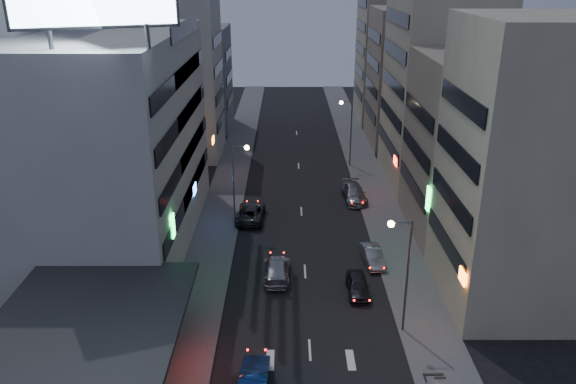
{
  "coord_description": "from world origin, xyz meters",
  "views": [
    {
      "loc": [
        -1.46,
        -25.5,
        22.59
      ],
      "look_at": [
        -1.37,
        15.18,
        6.4
      ],
      "focal_mm": 35.0,
      "sensor_mm": 36.0,
      "label": 1
    }
  ],
  "objects_px": {
    "parked_car_right_near": "(358,285)",
    "parked_car_right_mid": "(373,256)",
    "scooter_black_b": "(444,365)",
    "road_car_silver": "(277,269)",
    "parked_car_left": "(251,212)",
    "road_car_blue": "(254,381)",
    "parked_car_right_far": "(354,193)",
    "scooter_silver_b": "(438,373)"
  },
  "relations": [
    {
      "from": "parked_car_right_near",
      "to": "parked_car_right_mid",
      "type": "relative_size",
      "value": 0.98
    },
    {
      "from": "scooter_black_b",
      "to": "parked_car_right_mid",
      "type": "bearing_deg",
      "value": 8.22
    },
    {
      "from": "road_car_silver",
      "to": "scooter_black_b",
      "type": "xyz_separation_m",
      "value": [
        10.16,
        -11.46,
        -0.03
      ]
    },
    {
      "from": "parked_car_left",
      "to": "road_car_blue",
      "type": "distance_m",
      "value": 23.88
    },
    {
      "from": "parked_car_right_mid",
      "to": "road_car_blue",
      "type": "distance_m",
      "value": 17.58
    },
    {
      "from": "parked_car_right_mid",
      "to": "parked_car_right_far",
      "type": "distance_m",
      "value": 13.57
    },
    {
      "from": "parked_car_right_mid",
      "to": "scooter_black_b",
      "type": "relative_size",
      "value": 2.16
    },
    {
      "from": "parked_car_right_far",
      "to": "scooter_black_b",
      "type": "relative_size",
      "value": 2.86
    },
    {
      "from": "parked_car_left",
      "to": "parked_car_right_far",
      "type": "distance_m",
      "value": 11.61
    },
    {
      "from": "parked_car_right_mid",
      "to": "scooter_silver_b",
      "type": "relative_size",
      "value": 1.97
    },
    {
      "from": "parked_car_right_near",
      "to": "scooter_black_b",
      "type": "relative_size",
      "value": 2.11
    },
    {
      "from": "parked_car_right_near",
      "to": "scooter_silver_b",
      "type": "xyz_separation_m",
      "value": [
        3.48,
        -9.91,
        0.07
      ]
    },
    {
      "from": "parked_car_right_mid",
      "to": "parked_car_right_far",
      "type": "xyz_separation_m",
      "value": [
        0.0,
        13.56,
        0.11
      ]
    },
    {
      "from": "road_car_silver",
      "to": "scooter_silver_b",
      "type": "bearing_deg",
      "value": 128.63
    },
    {
      "from": "parked_car_right_far",
      "to": "road_car_silver",
      "type": "bearing_deg",
      "value": -120.22
    },
    {
      "from": "parked_car_left",
      "to": "road_car_silver",
      "type": "height_order",
      "value": "parked_car_left"
    },
    {
      "from": "parked_car_right_mid",
      "to": "road_car_blue",
      "type": "relative_size",
      "value": 0.87
    },
    {
      "from": "parked_car_right_near",
      "to": "parked_car_left",
      "type": "xyz_separation_m",
      "value": [
        -8.77,
        13.28,
        0.08
      ]
    },
    {
      "from": "parked_car_right_near",
      "to": "road_car_silver",
      "type": "distance_m",
      "value": 6.51
    },
    {
      "from": "road_car_blue",
      "to": "scooter_black_b",
      "type": "xyz_separation_m",
      "value": [
        11.22,
        1.39,
        -0.07
      ]
    },
    {
      "from": "parked_car_right_near",
      "to": "parked_car_left",
      "type": "bearing_deg",
      "value": 123.14
    },
    {
      "from": "parked_car_right_mid",
      "to": "road_car_blue",
      "type": "height_order",
      "value": "road_car_blue"
    },
    {
      "from": "parked_car_left",
      "to": "road_car_silver",
      "type": "relative_size",
      "value": 1.09
    },
    {
      "from": "parked_car_right_near",
      "to": "scooter_silver_b",
      "type": "height_order",
      "value": "scooter_silver_b"
    },
    {
      "from": "parked_car_right_far",
      "to": "scooter_silver_b",
      "type": "distance_m",
      "value": 28.13
    },
    {
      "from": "scooter_silver_b",
      "to": "scooter_black_b",
      "type": "bearing_deg",
      "value": -60.71
    },
    {
      "from": "parked_car_right_near",
      "to": "parked_car_right_mid",
      "type": "bearing_deg",
      "value": 68.69
    },
    {
      "from": "road_car_blue",
      "to": "parked_car_right_far",
      "type": "bearing_deg",
      "value": -105.89
    },
    {
      "from": "scooter_black_b",
      "to": "scooter_silver_b",
      "type": "xyz_separation_m",
      "value": [
        -0.58,
        -0.75,
        0.05
      ]
    },
    {
      "from": "parked_car_left",
      "to": "scooter_silver_b",
      "type": "distance_m",
      "value": 26.23
    },
    {
      "from": "parked_car_right_near",
      "to": "parked_car_left",
      "type": "distance_m",
      "value": 15.92
    },
    {
      "from": "parked_car_right_mid",
      "to": "scooter_black_b",
      "type": "bearing_deg",
      "value": -86.58
    },
    {
      "from": "parked_car_right_near",
      "to": "road_car_blue",
      "type": "distance_m",
      "value": 12.75
    },
    {
      "from": "parked_car_right_mid",
      "to": "road_car_silver",
      "type": "relative_size",
      "value": 0.81
    },
    {
      "from": "road_car_silver",
      "to": "scooter_black_b",
      "type": "bearing_deg",
      "value": 132.07
    },
    {
      "from": "road_car_silver",
      "to": "parked_car_right_mid",
      "type": "bearing_deg",
      "value": -163.18
    },
    {
      "from": "road_car_silver",
      "to": "scooter_silver_b",
      "type": "relative_size",
      "value": 2.44
    },
    {
      "from": "road_car_blue",
      "to": "parked_car_right_near",
      "type": "bearing_deg",
      "value": -122.8
    },
    {
      "from": "parked_car_left",
      "to": "parked_car_right_far",
      "type": "bearing_deg",
      "value": -152.43
    },
    {
      "from": "parked_car_right_near",
      "to": "road_car_silver",
      "type": "bearing_deg",
      "value": 159.05
    },
    {
      "from": "parked_car_right_mid",
      "to": "scooter_black_b",
      "type": "height_order",
      "value": "parked_car_right_mid"
    },
    {
      "from": "parked_car_right_mid",
      "to": "parked_car_left",
      "type": "height_order",
      "value": "parked_car_left"
    }
  ]
}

